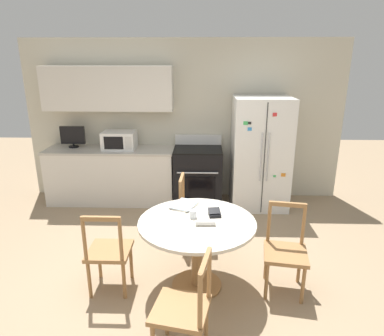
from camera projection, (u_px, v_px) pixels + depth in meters
name	position (u px, v px, depth m)	size (l,w,h in m)	color
ground_plane	(172.00, 288.00, 3.57)	(14.00, 14.00, 0.00)	#9E8466
back_wall	(165.00, 113.00, 5.61)	(5.20, 0.44, 2.60)	beige
kitchen_counter	(112.00, 175.00, 5.65)	(2.06, 0.64, 0.90)	silver
refrigerator	(260.00, 153.00, 5.36)	(0.87, 0.79, 1.74)	white
oven_range	(198.00, 175.00, 5.57)	(0.76, 0.68, 1.08)	black
microwave	(120.00, 140.00, 5.47)	(0.51, 0.40, 0.28)	white
countertop_tv	(73.00, 136.00, 5.54)	(0.39, 0.16, 0.35)	black
dining_table	(197.00, 235.00, 3.43)	(1.17, 1.17, 0.75)	beige
dining_chair_far	(194.00, 212.00, 4.32)	(0.44, 0.44, 0.90)	#9E7042
dining_chair_near	(184.00, 310.00, 2.64)	(0.49, 0.49, 0.90)	#9E7042
dining_chair_left	(109.00, 252.00, 3.43)	(0.42, 0.42, 0.90)	#9E7042
dining_chair_right	(285.00, 251.00, 3.43)	(0.48, 0.48, 0.90)	#9E7042
candle_glass	(193.00, 214.00, 3.45)	(0.08, 0.08, 0.08)	silver
folded_napkin	(205.00, 223.00, 3.28)	(0.20, 0.06, 0.05)	silver
wallet	(214.00, 213.00, 3.49)	(0.14, 0.14, 0.07)	black
mail_stack	(185.00, 205.00, 3.72)	(0.35, 0.37, 0.02)	white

